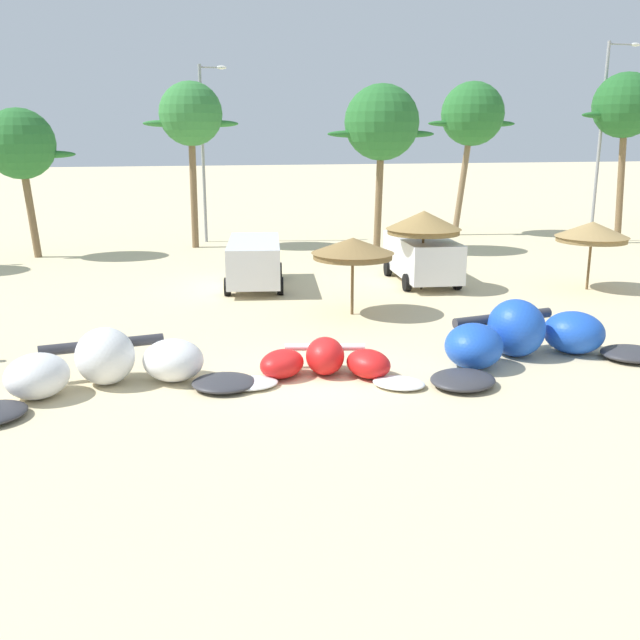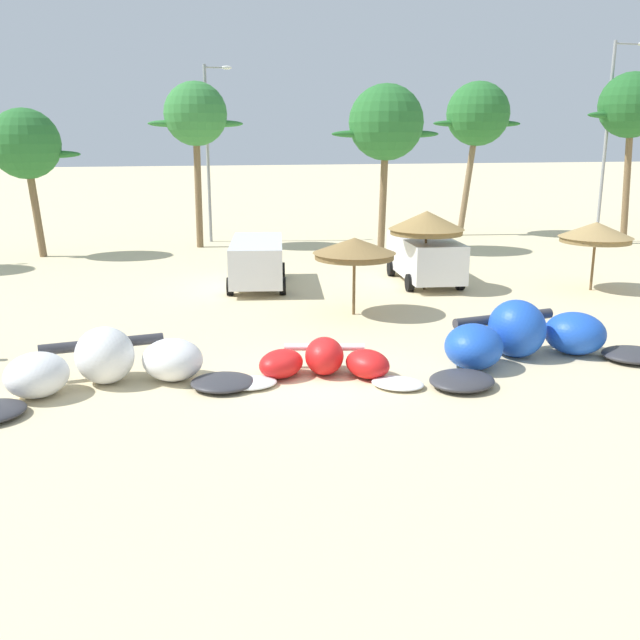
% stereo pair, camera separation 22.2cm
% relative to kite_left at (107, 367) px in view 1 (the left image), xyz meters
% --- Properties ---
extents(ground_plane, '(260.00, 260.00, 0.00)m').
position_rel_kite_left_xyz_m(ground_plane, '(5.05, -0.67, -0.53)').
color(ground_plane, beige).
extents(kite_left, '(6.98, 3.66, 1.39)m').
position_rel_kite_left_xyz_m(kite_left, '(0.00, 0.00, 0.00)').
color(kite_left, '#333338').
rests_on(kite_left, ground).
extents(kite_left_of_center, '(4.92, 2.92, 0.94)m').
position_rel_kite_left_xyz_m(kite_left_of_center, '(5.23, -0.46, -0.17)').
color(kite_left_of_center, white).
rests_on(kite_left_of_center, ground).
extents(kite_center, '(7.40, 3.96, 1.57)m').
position_rel_kite_left_xyz_m(kite_center, '(10.78, -0.39, 0.07)').
color(kite_center, '#333338').
rests_on(kite_center, ground).
extents(beach_umbrella_near_van, '(2.76, 2.76, 2.60)m').
position_rel_kite_left_xyz_m(beach_umbrella_near_van, '(7.71, 5.55, 1.72)').
color(beach_umbrella_near_van, brown).
rests_on(beach_umbrella_near_van, ground).
extents(beach_umbrella_middle, '(2.92, 2.92, 3.07)m').
position_rel_kite_left_xyz_m(beach_umbrella_middle, '(11.50, 8.76, 2.10)').
color(beach_umbrella_middle, brown).
rests_on(beach_umbrella_middle, ground).
extents(beach_umbrella_near_palms, '(2.79, 2.79, 2.66)m').
position_rel_kite_left_xyz_m(beach_umbrella_near_palms, '(17.82, 7.19, 1.74)').
color(beach_umbrella_near_palms, brown).
rests_on(beach_umbrella_near_palms, ground).
extents(parked_van, '(2.64, 5.27, 1.84)m').
position_rel_kite_left_xyz_m(parked_van, '(12.01, 10.18, 0.56)').
color(parked_van, white).
rests_on(parked_van, ground).
extents(parked_car_second, '(2.85, 5.35, 1.84)m').
position_rel_kite_left_xyz_m(parked_car_second, '(5.25, 10.99, 0.56)').
color(parked_car_second, white).
rests_on(parked_car_second, ground).
extents(palm_left, '(5.03, 3.35, 7.16)m').
position_rel_kite_left_xyz_m(palm_left, '(-4.44, 20.51, 4.88)').
color(palm_left, brown).
rests_on(palm_left, ground).
extents(palm_left_of_gap, '(4.91, 3.27, 8.58)m').
position_rel_kite_left_xyz_m(palm_left_of_gap, '(3.78, 21.86, 6.32)').
color(palm_left_of_gap, brown).
rests_on(palm_left_of_gap, ground).
extents(palm_center_left, '(5.61, 3.74, 8.36)m').
position_rel_kite_left_xyz_m(palm_center_left, '(12.88, 18.04, 5.90)').
color(palm_center_left, brown).
rests_on(palm_center_left, ground).
extents(palm_center_right, '(5.54, 3.69, 8.93)m').
position_rel_kite_left_xyz_m(palm_center_right, '(20.16, 23.06, 6.48)').
color(palm_center_right, '#7F6647').
rests_on(palm_center_right, ground).
extents(palm_right_of_gap, '(5.16, 3.44, 9.15)m').
position_rel_kite_left_xyz_m(palm_right_of_gap, '(26.50, 17.77, 6.80)').
color(palm_right_of_gap, brown).
rests_on(palm_right_of_gap, ground).
extents(lamppost_west_center, '(1.56, 0.24, 9.57)m').
position_rel_kite_left_xyz_m(lamppost_west_center, '(4.59, 23.83, 4.77)').
color(lamppost_west_center, gray).
rests_on(lamppost_west_center, ground).
extents(lamppost_east_center, '(2.00, 0.24, 10.76)m').
position_rel_kite_left_xyz_m(lamppost_east_center, '(25.97, 18.74, 5.42)').
color(lamppost_east_center, gray).
rests_on(lamppost_east_center, ground).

